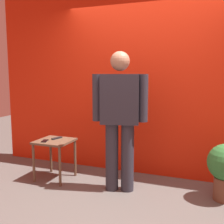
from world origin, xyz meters
TOP-DOWN VIEW (x-y plane):
  - ground_plane at (0.00, 0.00)m, footprint 12.00×12.00m
  - back_wall_red at (0.00, 1.21)m, footprint 5.03×0.12m
  - standing_person at (-0.18, 0.45)m, footprint 0.71×0.34m
  - side_table at (-1.17, 0.48)m, footprint 0.48×0.48m
  - cell_phone at (-1.26, 0.37)m, footprint 0.11×0.16m
  - tv_remote at (-1.19, 0.56)m, footprint 0.09×0.18m

SIDE VIEW (x-z plane):
  - ground_plane at x=0.00m, z-range 0.00..0.00m
  - side_table at x=-1.17m, z-range 0.19..0.76m
  - cell_phone at x=-1.26m, z-range 0.57..0.58m
  - tv_remote at x=-1.19m, z-range 0.57..0.59m
  - standing_person at x=-0.18m, z-range 0.11..1.89m
  - back_wall_red at x=0.00m, z-range 0.00..3.01m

